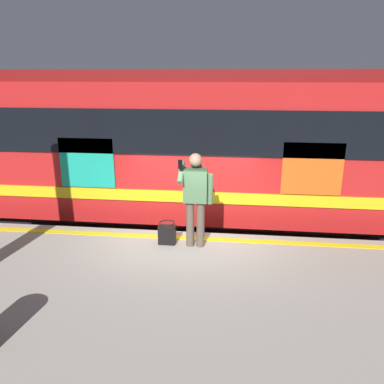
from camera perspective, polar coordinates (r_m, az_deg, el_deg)
The scene contains 8 objects.
ground_plane at distance 7.91m, azimuth -0.43°, elevation -13.41°, with size 24.43×24.43×0.00m, color #3D3D3F.
platform at distance 5.63m, azimuth -3.65°, elevation -20.91°, with size 14.05×4.80×1.12m, color #9E998E.
safety_line at distance 7.13m, azimuth -0.75°, elevation -6.87°, with size 13.77×0.16×0.01m, color yellow.
track_rail_near at distance 9.12m, azimuth 0.68°, elevation -8.42°, with size 18.26×0.08×0.16m, color slate.
track_rail_far at distance 10.43m, azimuth 1.51°, elevation -5.02°, with size 18.26×0.08×0.16m, color slate.
train_carriage at distance 9.05m, azimuth 1.60°, elevation 7.61°, with size 12.95×2.97×3.96m.
passenger at distance 6.49m, azimuth 0.53°, elevation -0.10°, with size 0.57×0.55×1.66m.
handbag at distance 6.86m, azimuth -3.73°, elevation -6.24°, with size 0.30×0.28×0.41m.
Camera 1 is at (-0.84, 6.75, 4.04)m, focal length 35.77 mm.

